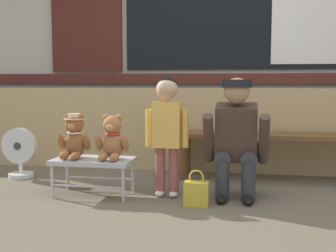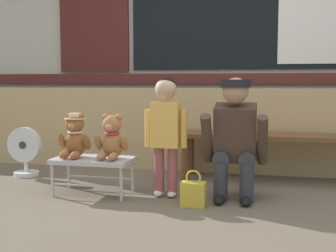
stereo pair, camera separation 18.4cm
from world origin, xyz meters
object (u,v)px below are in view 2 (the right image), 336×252
Objects in this scene: child_standing at (166,123)px; floor_fan at (25,152)px; teddy_bear_with_hat at (75,136)px; teddy_bear_plain at (112,139)px; handbag_on_ground at (193,193)px; small_display_bench at (93,162)px; adult_crouching at (236,138)px; wooden_bench_long at (293,142)px.

floor_fan is at bearing 164.08° from child_standing.
teddy_bear_plain is at bearing -0.13° from teddy_bear_with_hat.
small_display_bench is at bearing 169.15° from handbag_on_ground.
small_display_bench is 2.35× the size of handbag_on_ground.
floor_fan is (-1.51, 0.43, -0.35)m from child_standing.
small_display_bench is 0.25m from teddy_bear_plain.
small_display_bench is 1.76× the size of teddy_bear_plain.
floor_fan is (-2.07, 0.38, -0.24)m from adult_crouching.
child_standing is (0.75, 0.07, 0.12)m from teddy_bear_with_hat.
handbag_on_ground is 0.57× the size of floor_fan.
floor_fan is (-1.78, 0.66, 0.14)m from handbag_on_ground.
handbag_on_ground is (0.70, -0.17, -0.37)m from teddy_bear_plain.
handbag_on_ground is (-0.29, -0.28, -0.38)m from adult_crouching.
child_standing is at bearing -15.92° from floor_fan.
small_display_bench is at bearing -174.05° from adult_crouching.
wooden_bench_long reaches higher than small_display_bench.
teddy_bear_with_hat is at bearing 179.23° from small_display_bench.
teddy_bear_plain is at bearing -150.34° from wooden_bench_long.
floor_fan is at bearing 159.54° from handbag_on_ground.
adult_crouching is (-0.46, -0.70, 0.11)m from wooden_bench_long.
teddy_bear_with_hat is at bearing 170.71° from handbag_on_ground.
floor_fan is at bearing 146.88° from teddy_bear_with_hat.
handbag_on_ground is at bearing -9.29° from teddy_bear_with_hat.
child_standing is 0.57m from adult_crouching.
handbag_on_ground is (-0.75, -0.99, -0.28)m from wooden_bench_long.
adult_crouching is at bearing 5.40° from child_standing.
handbag_on_ground is at bearing -13.38° from teddy_bear_plain.
handbag_on_ground is at bearing -135.55° from adult_crouching.
small_display_bench is at bearing -28.43° from floor_fan.
floor_fan reaches higher than wooden_bench_long.
small_display_bench is 0.67× the size of child_standing.
adult_crouching reaches higher than handbag_on_ground.
teddy_bear_with_hat reaches higher than wooden_bench_long.
handbag_on_ground is at bearing -20.46° from floor_fan.
teddy_bear_with_hat is 1.31m from adult_crouching.
small_display_bench is at bearing -152.82° from wooden_bench_long.
child_standing is at bearing -143.20° from wooden_bench_long.
floor_fan reaches higher than handbag_on_ground.
floor_fan is at bearing 155.29° from teddy_bear_plain.
adult_crouching reaches higher than teddy_bear_with_hat.
handbag_on_ground is at bearing -41.27° from child_standing.
wooden_bench_long is at bearing 56.94° from adult_crouching.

